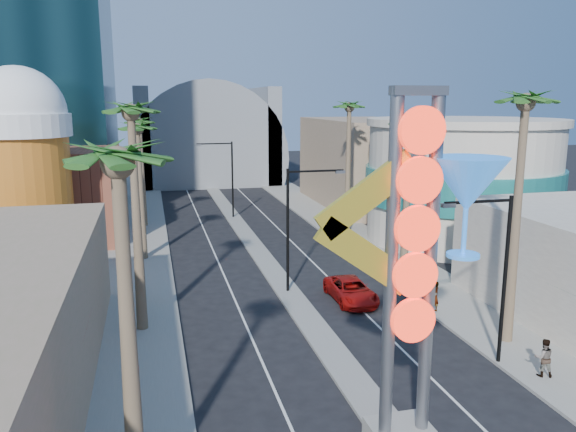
% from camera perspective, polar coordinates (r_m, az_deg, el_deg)
% --- Properties ---
extents(sidewalk_west, '(5.00, 100.00, 0.15)m').
position_cam_1_polar(sidewalk_west, '(49.76, -14.95, -2.73)').
color(sidewalk_west, gray).
rests_on(sidewalk_west, ground).
extents(sidewalk_east, '(5.00, 100.00, 0.15)m').
position_cam_1_polar(sidewalk_east, '(52.79, 6.12, -1.58)').
color(sidewalk_east, gray).
rests_on(sidewalk_east, ground).
extents(median, '(1.60, 84.00, 0.15)m').
position_cam_1_polar(median, '(53.29, -4.65, -1.42)').
color(median, gray).
rests_on(median, ground).
extents(brick_filler_west, '(10.00, 10.00, 8.00)m').
position_cam_1_polar(brick_filler_west, '(52.49, -22.23, 1.91)').
color(brick_filler_west, brown).
rests_on(brick_filler_west, ground).
extents(filler_east, '(10.00, 20.00, 10.00)m').
position_cam_1_polar(filler_east, '(66.24, 7.70, 5.40)').
color(filler_east, '#8E7C5C').
rests_on(filler_east, ground).
extents(beer_mug, '(7.00, 7.00, 14.50)m').
position_cam_1_polar(beer_mug, '(44.37, -25.34, 5.04)').
color(beer_mug, orange).
rests_on(beer_mug, ground).
extents(turquoise_building, '(16.60, 16.60, 10.60)m').
position_cam_1_polar(turquoise_building, '(51.03, 17.22, 3.42)').
color(turquoise_building, '#B9AD9C').
rests_on(turquoise_building, ground).
extents(canopy, '(22.00, 16.00, 22.00)m').
position_cam_1_polar(canopy, '(86.01, -8.36, 6.34)').
color(canopy, slate).
rests_on(canopy, ground).
extents(neon_sign, '(6.53, 2.60, 12.55)m').
position_cam_1_polar(neon_sign, '(19.16, 14.68, -3.22)').
color(neon_sign, gray).
rests_on(neon_sign, ground).
extents(streetlight_0, '(3.79, 0.25, 8.00)m').
position_cam_1_polar(streetlight_0, '(35.14, 0.84, -0.20)').
color(streetlight_0, black).
rests_on(streetlight_0, ground).
extents(streetlight_1, '(3.79, 0.25, 8.00)m').
position_cam_1_polar(streetlight_1, '(58.22, -6.21, 4.47)').
color(streetlight_1, black).
rests_on(streetlight_1, ground).
extents(streetlight_2, '(3.45, 0.25, 8.00)m').
position_cam_1_polar(streetlight_2, '(26.96, 20.43, -4.73)').
color(streetlight_2, black).
rests_on(streetlight_2, ground).
extents(palm_0, '(2.40, 2.40, 11.70)m').
position_cam_1_polar(palm_0, '(15.44, -16.80, 3.09)').
color(palm_0, brown).
rests_on(palm_0, ground).
extents(palm_1, '(2.40, 2.40, 12.70)m').
position_cam_1_polar(palm_1, '(29.31, -15.62, 8.74)').
color(palm_1, brown).
rests_on(palm_1, ground).
extents(palm_2, '(2.40, 2.40, 11.20)m').
position_cam_1_polar(palm_2, '(43.35, -15.04, 7.80)').
color(palm_2, brown).
rests_on(palm_2, ground).
extents(palm_3, '(2.40, 2.40, 11.20)m').
position_cam_1_polar(palm_3, '(55.34, -14.83, 8.57)').
color(palm_3, brown).
rests_on(palm_3, ground).
extents(palm_5, '(2.40, 2.40, 13.20)m').
position_cam_1_polar(palm_5, '(28.93, 22.90, 9.11)').
color(palm_5, brown).
rests_on(palm_5, ground).
extents(palm_6, '(2.40, 2.40, 11.70)m').
position_cam_1_polar(palm_6, '(39.28, 12.25, 8.23)').
color(palm_6, brown).
rests_on(palm_6, ground).
extents(palm_7, '(2.40, 2.40, 12.70)m').
position_cam_1_polar(palm_7, '(50.30, 6.24, 10.14)').
color(palm_7, brown).
rests_on(palm_7, ground).
extents(red_pickup, '(2.29, 4.93, 1.37)m').
position_cam_1_polar(red_pickup, '(34.88, 6.42, -7.52)').
color(red_pickup, '#B1100D').
rests_on(red_pickup, ground).
extents(pedestrian_a, '(0.79, 0.67, 1.84)m').
position_cam_1_polar(pedestrian_a, '(33.57, 14.65, -7.92)').
color(pedestrian_a, gray).
rests_on(pedestrian_a, sidewalk_east).
extents(pedestrian_b, '(1.01, 0.90, 1.73)m').
position_cam_1_polar(pedestrian_b, '(27.82, 24.54, -12.94)').
color(pedestrian_b, gray).
rests_on(pedestrian_b, sidewalk_east).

